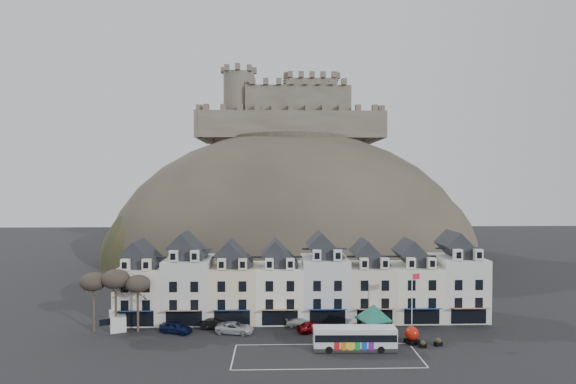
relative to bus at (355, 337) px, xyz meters
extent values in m
plane|color=black|center=(-5.69, -2.98, -1.58)|extent=(300.00, 300.00, 0.00)
cube|color=silver|center=(-3.69, -1.73, -1.58)|extent=(22.00, 7.50, 0.01)
cube|color=white|center=(-29.49, 13.02, 2.42)|extent=(6.80, 8.00, 8.00)
cube|color=black|center=(-29.49, 13.02, 7.62)|extent=(6.80, 5.76, 2.80)
cube|color=white|center=(-30.98, 9.42, 7.32)|extent=(1.20, 0.80, 1.60)
cube|color=white|center=(-27.99, 9.42, 7.32)|extent=(1.20, 0.80, 1.60)
cube|color=black|center=(-29.49, 8.99, -0.28)|extent=(5.10, 0.06, 2.20)
cube|color=navy|center=(-29.49, 8.32, 1.02)|extent=(5.10, 1.29, 0.43)
cube|color=silver|center=(-22.69, 13.02, 3.02)|extent=(6.80, 8.00, 9.20)
cube|color=black|center=(-22.69, 13.02, 8.82)|extent=(6.80, 5.76, 2.80)
cube|color=silver|center=(-24.18, 9.42, 8.52)|extent=(1.20, 0.80, 1.60)
cube|color=silver|center=(-21.19, 9.42, 8.52)|extent=(1.20, 0.80, 1.60)
cube|color=black|center=(-22.69, 8.99, -0.28)|extent=(5.10, 0.06, 2.20)
cube|color=maroon|center=(-22.69, 8.32, 1.02)|extent=(5.10, 1.29, 0.43)
cube|color=beige|center=(-15.89, 13.02, 2.42)|extent=(6.80, 8.00, 8.00)
cube|color=black|center=(-15.89, 13.02, 7.62)|extent=(6.80, 5.76, 2.80)
cube|color=beige|center=(-17.38, 9.42, 7.32)|extent=(1.20, 0.80, 1.60)
cube|color=beige|center=(-14.39, 9.42, 7.32)|extent=(1.20, 0.80, 1.60)
cube|color=black|center=(-15.89, 8.99, -0.28)|extent=(5.10, 0.06, 2.20)
cube|color=navy|center=(-15.89, 8.32, 1.02)|extent=(5.10, 1.29, 0.43)
cube|color=white|center=(-9.09, 13.02, 2.42)|extent=(6.80, 8.00, 8.00)
cube|color=black|center=(-9.09, 13.02, 7.62)|extent=(6.80, 5.76, 2.80)
cube|color=white|center=(-10.58, 9.42, 7.32)|extent=(1.20, 0.80, 1.60)
cube|color=white|center=(-7.59, 9.42, 7.32)|extent=(1.20, 0.80, 1.60)
cube|color=black|center=(-9.09, 8.99, -0.28)|extent=(5.10, 0.06, 2.20)
cube|color=maroon|center=(-9.09, 8.32, 1.02)|extent=(5.10, 1.29, 0.43)
cube|color=silver|center=(-2.29, 13.02, 3.02)|extent=(6.80, 8.00, 9.20)
cube|color=black|center=(-2.29, 13.02, 8.82)|extent=(6.80, 5.76, 2.80)
cube|color=silver|center=(-3.78, 9.42, 8.52)|extent=(1.20, 0.80, 1.60)
cube|color=silver|center=(-0.79, 9.42, 8.52)|extent=(1.20, 0.80, 1.60)
cube|color=black|center=(-2.29, 8.99, -0.28)|extent=(5.10, 0.06, 2.20)
cube|color=navy|center=(-2.29, 8.32, 1.02)|extent=(5.10, 1.29, 0.43)
cube|color=silver|center=(4.51, 13.02, 2.42)|extent=(6.80, 8.00, 8.00)
cube|color=black|center=(4.51, 13.02, 7.62)|extent=(6.80, 5.76, 2.80)
cube|color=silver|center=(3.02, 9.42, 7.32)|extent=(1.20, 0.80, 1.60)
cube|color=silver|center=(6.01, 9.42, 7.32)|extent=(1.20, 0.80, 1.60)
cube|color=black|center=(4.51, 8.99, -0.28)|extent=(5.10, 0.06, 2.20)
cube|color=maroon|center=(4.51, 8.32, 1.02)|extent=(5.10, 1.29, 0.43)
cube|color=white|center=(11.31, 13.02, 2.42)|extent=(6.80, 8.00, 8.00)
cube|color=black|center=(11.31, 13.02, 7.62)|extent=(6.80, 5.76, 2.80)
cube|color=white|center=(9.82, 9.42, 7.32)|extent=(1.20, 0.80, 1.60)
cube|color=white|center=(12.81, 9.42, 7.32)|extent=(1.20, 0.80, 1.60)
cube|color=black|center=(11.31, 8.99, -0.28)|extent=(5.10, 0.06, 2.20)
cube|color=navy|center=(11.31, 8.32, 1.02)|extent=(5.10, 1.29, 0.43)
cube|color=silver|center=(18.11, 13.02, 3.02)|extent=(6.80, 8.00, 9.20)
cube|color=black|center=(18.11, 13.02, 8.82)|extent=(6.80, 5.76, 2.80)
cube|color=silver|center=(16.62, 9.42, 8.52)|extent=(1.20, 0.80, 1.60)
cube|color=silver|center=(19.61, 9.42, 8.52)|extent=(1.20, 0.80, 1.60)
cube|color=black|center=(18.11, 8.99, -0.28)|extent=(5.10, 0.06, 2.20)
cube|color=maroon|center=(18.11, 8.32, 1.02)|extent=(5.10, 1.29, 0.43)
ellipsoid|color=#343028|center=(-5.69, 67.02, -1.58)|extent=(96.00, 76.00, 68.00)
ellipsoid|color=#232F17|center=(-27.69, 61.02, -1.58)|extent=(52.00, 44.00, 42.00)
ellipsoid|color=#343028|center=(18.31, 71.02, -1.58)|extent=(56.00, 48.00, 46.00)
ellipsoid|color=#232F17|center=(-9.69, 53.02, -1.58)|extent=(40.00, 28.00, 28.00)
ellipsoid|color=#343028|center=(4.31, 55.02, -1.58)|extent=(36.00, 28.00, 24.00)
cylinder|color=#343028|center=(-5.69, 67.02, 29.42)|extent=(30.00, 30.00, 3.00)
cube|color=brown|center=(-5.69, 63.02, 33.92)|extent=(48.00, 2.20, 7.00)
cube|color=brown|center=(-5.69, 83.02, 33.92)|extent=(48.00, 2.20, 7.00)
cube|color=brown|center=(-29.69, 73.02, 33.92)|extent=(2.20, 22.00, 7.00)
cube|color=brown|center=(18.31, 73.02, 33.92)|extent=(2.20, 22.00, 7.00)
cube|color=brown|center=(-3.69, 73.02, 39.42)|extent=(28.00, 18.00, 10.00)
cube|color=brown|center=(0.31, 75.02, 40.92)|extent=(14.00, 12.00, 13.00)
cylinder|color=brown|center=(-19.69, 69.02, 39.42)|extent=(8.40, 8.40, 18.00)
cylinder|color=silver|center=(0.31, 75.02, 49.92)|extent=(0.16, 0.16, 5.00)
cylinder|color=#382E23|center=(-34.69, 7.52, 1.29)|extent=(0.32, 0.32, 5.74)
ellipsoid|color=#383028|center=(-34.69, 7.52, 5.39)|extent=(3.61, 3.61, 2.54)
cylinder|color=#382E23|center=(-31.69, 7.52, 1.43)|extent=(0.32, 0.32, 6.02)
ellipsoid|color=#383028|center=(-31.69, 7.52, 5.73)|extent=(3.78, 3.78, 2.67)
cylinder|color=#382E23|center=(-28.69, 7.52, 1.15)|extent=(0.32, 0.32, 5.46)
ellipsoid|color=#383028|center=(-28.69, 7.52, 5.05)|extent=(3.43, 3.43, 2.42)
cube|color=#262628|center=(0.00, 0.00, -1.26)|extent=(10.17, 2.59, 0.46)
cube|color=silver|center=(0.00, 0.00, 0.09)|extent=(10.17, 2.55, 2.32)
cube|color=black|center=(0.00, 0.00, 0.21)|extent=(9.97, 2.61, 0.87)
cube|color=silver|center=(0.00, 0.00, 1.13)|extent=(9.96, 2.45, 0.23)
cube|color=orange|center=(5.01, -0.12, 0.98)|extent=(0.08, 1.10, 0.26)
cylinder|color=black|center=(3.01, -1.11, -1.16)|extent=(0.89, 0.32, 0.88)
cylinder|color=black|center=(3.06, 0.96, -1.16)|extent=(0.89, 0.32, 0.88)
cylinder|color=black|center=(-3.26, -0.96, -1.16)|extent=(0.89, 0.32, 0.88)
cylinder|color=black|center=(-3.21, 1.12, -1.16)|extent=(0.89, 0.32, 0.88)
cube|color=#10321F|center=(1.20, 4.37, -0.25)|extent=(0.21, 0.21, 2.66)
cube|color=#10321F|center=(4.02, 5.39, -0.25)|extent=(0.21, 0.21, 2.66)
cube|color=#10321F|center=(2.22, 1.56, -0.25)|extent=(0.21, 0.21, 2.66)
cube|color=#10321F|center=(5.04, 2.57, -0.25)|extent=(0.21, 0.21, 2.66)
cube|color=#10321F|center=(3.12, 3.47, 1.08)|extent=(4.69, 4.69, 0.13)
cone|color=#135548|center=(3.12, 3.47, 2.08)|extent=(6.90, 6.90, 2.00)
cube|color=black|center=(7.72, 1.98, -1.30)|extent=(1.87, 1.87, 0.56)
sphere|color=#B7190A|center=(7.72, 1.98, -0.28)|extent=(1.76, 1.76, 1.76)
cylinder|color=silver|center=(8.31, 4.01, 2.81)|extent=(0.13, 0.13, 8.77)
cube|color=red|center=(8.88, 4.22, 6.53)|extent=(1.14, 0.46, 0.77)
cube|color=silver|center=(-32.02, 9.02, -0.52)|extent=(3.64, 5.06, 2.12)
cube|color=black|center=(-32.02, 9.02, -0.12)|extent=(1.80, 0.81, 0.91)
cube|color=black|center=(8.64, 0.52, -1.35)|extent=(0.94, 0.51, 0.45)
sphere|color=#232F17|center=(8.64, 0.52, -0.99)|extent=(0.64, 0.64, 0.64)
cube|color=black|center=(10.79, 1.08, -1.33)|extent=(1.12, 0.80, 0.50)
sphere|color=#232F17|center=(10.79, 1.08, -0.92)|extent=(0.71, 0.71, 0.71)
imported|color=#0A1236|center=(-23.35, 6.78, -0.80)|extent=(4.91, 3.33, 1.55)
imported|color=black|center=(-18.16, 8.42, -0.89)|extent=(4.25, 1.65, 1.38)
imported|color=silver|center=(-15.29, 6.52, -0.86)|extent=(5.45, 3.31, 1.44)
imported|color=#B9B9B9|center=(-6.09, 8.85, -0.96)|extent=(4.53, 2.49, 1.24)
imported|color=#5E050A|center=(-4.59, 6.71, -0.83)|extent=(4.76, 3.22, 1.50)
imported|color=black|center=(4.31, 7.71, -0.95)|extent=(4.00, 1.96, 1.26)
camera|label=1|loc=(-9.68, -54.36, 19.29)|focal=28.00mm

